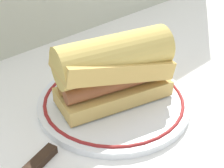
% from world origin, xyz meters
% --- Properties ---
extents(ground_plane, '(1.50, 1.50, 0.00)m').
position_xyz_m(ground_plane, '(0.00, 0.00, 0.00)').
color(ground_plane, white).
extents(plate, '(0.26, 0.26, 0.01)m').
position_xyz_m(plate, '(-0.00, 0.03, 0.01)').
color(plate, white).
rests_on(plate, ground_plane).
extents(sausage_sandwich, '(0.21, 0.13, 0.12)m').
position_xyz_m(sausage_sandwich, '(-0.00, 0.03, 0.07)').
color(sausage_sandwich, tan).
rests_on(sausage_sandwich, plate).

